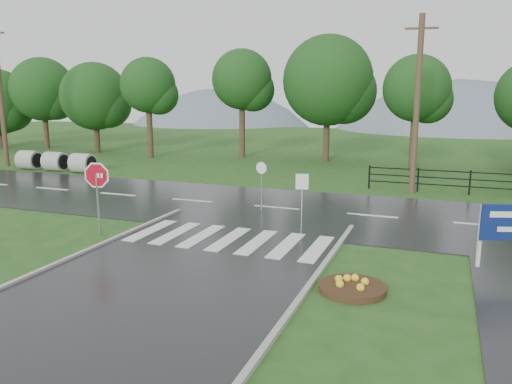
% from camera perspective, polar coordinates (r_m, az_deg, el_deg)
% --- Properties ---
extents(ground, '(120.00, 120.00, 0.00)m').
position_cam_1_polar(ground, '(12.51, -12.59, -11.64)').
color(ground, '#234D19').
rests_on(ground, ground).
extents(main_road, '(90.00, 8.00, 0.04)m').
position_cam_1_polar(main_road, '(21.16, 2.35, -1.90)').
color(main_road, black).
rests_on(main_road, ground).
extents(crosswalk, '(6.50, 2.80, 0.02)m').
position_cam_1_polar(crosswalk, '(16.63, -3.12, -5.36)').
color(crosswalk, silver).
rests_on(crosswalk, ground).
extents(fence_west, '(9.58, 0.08, 1.20)m').
position_cam_1_polar(fence_west, '(25.92, 23.27, 1.25)').
color(fence_west, black).
rests_on(fence_west, ground).
extents(hills, '(102.00, 48.00, 48.00)m').
position_cam_1_polar(hills, '(77.35, 17.82, -4.57)').
color(hills, slate).
rests_on(hills, ground).
extents(treeline, '(83.20, 5.20, 10.00)m').
position_cam_1_polar(treeline, '(34.34, 11.36, 2.97)').
color(treeline, '#133C12').
rests_on(treeline, ground).
extents(culvert_pipes, '(5.50, 1.20, 1.20)m').
position_cam_1_polar(culvert_pipes, '(33.74, -21.93, 3.26)').
color(culvert_pipes, '#9E9B93').
rests_on(culvert_pipes, ground).
extents(stop_sign, '(1.18, 0.26, 2.69)m').
position_cam_1_polar(stop_sign, '(17.64, -17.72, 1.13)').
color(stop_sign, '#939399').
rests_on(stop_sign, ground).
extents(flower_bed, '(1.66, 1.66, 0.33)m').
position_cam_1_polar(flower_bed, '(12.72, 10.96, -10.58)').
color(flower_bed, '#332111').
rests_on(flower_bed, ground).
extents(reg_sign_small, '(0.44, 0.15, 2.03)m').
position_cam_1_polar(reg_sign_small, '(17.63, 5.28, 0.21)').
color(reg_sign_small, '#939399').
rests_on(reg_sign_small, ground).
extents(reg_sign_round, '(0.48, 0.12, 2.08)m').
position_cam_1_polar(reg_sign_round, '(20.27, 0.63, 1.36)').
color(reg_sign_round, '#939399').
rests_on(reg_sign_round, ground).
extents(utility_pole_west, '(1.65, 0.31, 9.27)m').
position_cam_1_polar(utility_pole_west, '(37.06, -27.17, 9.88)').
color(utility_pole_west, '#473523').
rests_on(utility_pole_west, ground).
extents(utility_pole_east, '(1.49, 0.28, 8.38)m').
position_cam_1_polar(utility_pole_east, '(25.10, 17.91, 9.46)').
color(utility_pole_east, '#473523').
rests_on(utility_pole_east, ground).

